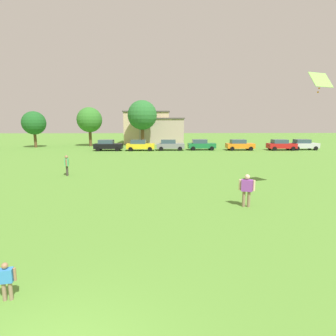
{
  "coord_description": "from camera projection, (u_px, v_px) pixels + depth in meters",
  "views": [
    {
      "loc": [
        1.97,
        -3.68,
        4.23
      ],
      "look_at": [
        2.32,
        7.77,
        2.29
      ],
      "focal_mm": 28.45,
      "sensor_mm": 36.0,
      "label": 1
    }
  ],
  "objects": [
    {
      "name": "parked_car_silver_6",
      "position": [
        303.0,
        145.0,
        42.31
      ],
      "size": [
        4.3,
        2.02,
        1.68
      ],
      "color": "silver",
      "rests_on": "ground"
    },
    {
      "name": "child_kite_flyer",
      "position": [
        6.0,
        278.0,
        6.34
      ],
      "size": [
        0.46,
        0.23,
        0.97
      ],
      "rotation": [
        0.0,
        0.0,
        0.18
      ],
      "color": "#8C7259",
      "rests_on": "ground"
    },
    {
      "name": "house_right",
      "position": [
        161.0,
        131.0,
        56.58
      ],
      "size": [
        9.18,
        9.2,
        5.26
      ],
      "color": "tan",
      "rests_on": "ground"
    },
    {
      "name": "parked_car_gray_2",
      "position": [
        170.0,
        145.0,
        41.7
      ],
      "size": [
        4.3,
        2.02,
        1.68
      ],
      "color": "slate",
      "rests_on": "ground"
    },
    {
      "name": "tree_far_left",
      "position": [
        34.0,
        123.0,
        46.03
      ],
      "size": [
        4.01,
        4.01,
        6.25
      ],
      "color": "brown",
      "rests_on": "ground"
    },
    {
      "name": "parked_car_red_5",
      "position": [
        281.0,
        145.0,
        41.83
      ],
      "size": [
        4.3,
        2.02,
        1.68
      ],
      "color": "red",
      "rests_on": "ground"
    },
    {
      "name": "adult_bystander",
      "position": [
        247.0,
        188.0,
        13.45
      ],
      "size": [
        0.77,
        0.46,
        1.69
      ],
      "rotation": [
        0.0,
        0.0,
        5.98
      ],
      "color": "#8C7259",
      "rests_on": "ground"
    },
    {
      "name": "kite",
      "position": [
        321.0,
        81.0,
        15.27
      ],
      "size": [
        1.53,
        1.07,
        1.18
      ],
      "color": "#8CD859"
    },
    {
      "name": "tree_far_right",
      "position": [
        142.0,
        115.0,
        48.5
      ],
      "size": [
        5.35,
        5.35,
        8.33
      ],
      "color": "brown",
      "rests_on": "ground"
    },
    {
      "name": "parked_car_yellow_1",
      "position": [
        140.0,
        145.0,
        41.14
      ],
      "size": [
        4.3,
        2.02,
        1.68
      ],
      "color": "yellow",
      "rests_on": "ground"
    },
    {
      "name": "parked_car_black_0",
      "position": [
        108.0,
        145.0,
        41.17
      ],
      "size": [
        4.3,
        2.02,
        1.68
      ],
      "color": "black",
      "rests_on": "ground"
    },
    {
      "name": "bystander_near_trees",
      "position": [
        67.0,
        164.0,
        21.51
      ],
      "size": [
        0.43,
        0.77,
        1.66
      ],
      "rotation": [
        0.0,
        0.0,
        4.96
      ],
      "color": "#3F3833",
      "rests_on": "ground"
    },
    {
      "name": "ground_plane",
      "position": [
        145.0,
        157.0,
        33.84
      ],
      "size": [
        160.0,
        160.0,
        0.0
      ],
      "primitive_type": "plane",
      "color": "#568C33"
    },
    {
      "name": "tree_center",
      "position": [
        89.0,
        120.0,
        48.7
      ],
      "size": [
        4.55,
        4.55,
        7.09
      ],
      "color": "brown",
      "rests_on": "ground"
    },
    {
      "name": "parked_car_green_3",
      "position": [
        201.0,
        145.0,
        42.12
      ],
      "size": [
        4.3,
        2.02,
        1.68
      ],
      "color": "#196B38",
      "rests_on": "ground"
    },
    {
      "name": "house_left",
      "position": [
        147.0,
        127.0,
        56.38
      ],
      "size": [
        9.24,
        8.98,
        6.59
      ],
      "color": "beige",
      "rests_on": "ground"
    },
    {
      "name": "parked_car_orange_4",
      "position": [
        239.0,
        145.0,
        41.83
      ],
      "size": [
        4.3,
        2.02,
        1.68
      ],
      "color": "orange",
      "rests_on": "ground"
    }
  ]
}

